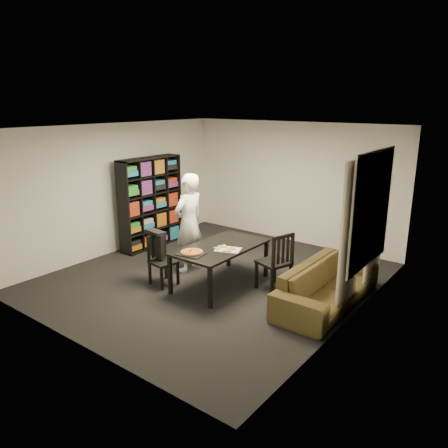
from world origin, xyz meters
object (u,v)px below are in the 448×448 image
Objects in this scene: dining_table at (220,250)px; person at (189,223)px; chair_left at (160,256)px; sofa at (327,285)px; pepperoni_pizza at (192,252)px; bookshelf at (151,203)px; baking_tray at (191,254)px; chair_right at (278,259)px.

person is at bearing 167.67° from dining_table.
chair_left reaches higher than sofa.
chair_left is at bearing 179.65° from pepperoni_pizza.
bookshelf is at bearing 162.82° from dining_table.
bookshelf reaches higher than dining_table.
chair_left is 0.76m from baking_tray.
chair_left is (-0.85, -0.56, -0.15)m from dining_table.
chair_left is 2.42× the size of pepperoni_pizza.
person is 5.14× the size of pepperoni_pizza.
person is (-0.01, 0.74, 0.42)m from chair_left.
chair_right is at bearing 97.98° from person.
dining_table is 4.14× the size of baking_tray.
chair_right reaches higher than sofa.
bookshelf is 1.15× the size of dining_table.
chair_left reaches higher than pepperoni_pizza.
sofa is (1.87, 1.00, -0.38)m from baking_tray.
person is 4.50× the size of baking_tray.
chair_right is 1.39m from pepperoni_pizza.
chair_left reaches higher than dining_table.
chair_left is 1.98m from chair_right.
chair_right is at bearing -6.83° from bookshelf.
pepperoni_pizza is at bearing -103.47° from dining_table.
chair_right is at bearing 42.86° from baking_tray.
pepperoni_pizza is 2.16m from sofa.
sofa is at bearing -61.24° from chair_left.
chair_right is 0.55× the size of person.
person is at bearing -67.05° from chair_right.
chair_right is at bearing 21.57° from dining_table.
baking_tray is at bearing -84.41° from chair_left.
dining_table is 0.77× the size of sofa.
sofa is (0.85, 0.06, -0.25)m from chair_right.
person reaches higher than sofa.
chair_right is (3.34, -0.40, -0.38)m from bookshelf.
baking_tray is (2.32, -1.35, -0.25)m from bookshelf.
person is at bearing 8.89° from chair_left.
person is at bearing 134.16° from pepperoni_pizza.
bookshelf is at bearing 58.78° from chair_left.
person is at bearing -19.73° from bookshelf.
chair_right is 2.84× the size of pepperoni_pizza.
dining_table is 4.73× the size of pepperoni_pizza.
chair_right is 0.89m from sofa.
bookshelf reaches higher than chair_left.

